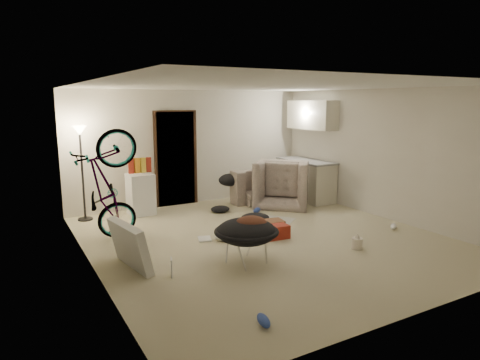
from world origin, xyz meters
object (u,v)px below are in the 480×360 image
saucer_chair (246,237)px  juicer (357,242)px  bicycle (107,212)px  tv_box (130,246)px  floor_lamp (81,153)px  mini_fridge (141,194)px  kitchen_counter (306,180)px  drink_case_a (271,227)px  drink_case_b (276,231)px  sofa (266,187)px  armchair (284,187)px

saucer_chair → juicer: bearing=-10.1°
bicycle → tv_box: 1.32m
floor_lamp → mini_fridge: floor_lamp is taller
kitchen_counter → juicer: bearing=-114.8°
tv_box → juicer: bearing=-25.0°
mini_fridge → juicer: mini_fridge is taller
drink_case_a → drink_case_b: drink_case_a is taller
sofa → floor_lamp: bearing=-0.3°
saucer_chair → juicer: (1.80, -0.32, -0.28)m
floor_lamp → armchair: bearing=-11.1°
mini_fridge → drink_case_a: bearing=-57.4°
tv_box → juicer: size_ratio=3.93×
sofa → tv_box: tv_box is taller
drink_case_a → juicer: (0.72, -1.31, -0.01)m
kitchen_counter → sofa: bearing=150.5°
bicycle → tv_box: bearing=-179.7°
bicycle → sofa: bearing=-71.1°
armchair → juicer: bearing=119.2°
saucer_chair → drink_case_a: (1.09, 0.99, -0.27)m
bicycle → mini_fridge: bicycle is taller
floor_lamp → drink_case_a: (2.66, -2.48, -1.19)m
sofa → mini_fridge: 2.96m
armchair → tv_box: bearing=69.8°
mini_fridge → sofa: bearing=-3.0°
floor_lamp → tv_box: size_ratio=1.87×
saucer_chair → armchair: bearing=46.6°
mini_fridge → armchair: bearing=-14.1°
kitchen_counter → saucer_chair: bearing=-139.1°
bicycle → drink_case_a: size_ratio=4.64×
floor_lamp → sofa: size_ratio=0.94×
armchair → tv_box: armchair is taller
drink_case_b → kitchen_counter: bearing=47.2°
kitchen_counter → armchair: bearing=-168.1°
mini_fridge → saucer_chair: size_ratio=0.91×
mini_fridge → drink_case_b: (1.51, -2.63, -0.30)m
drink_case_b → bicycle: bearing=158.4°
sofa → juicer: (-0.66, -3.60, -0.18)m
bicycle → saucer_chair: size_ratio=2.06×
drink_case_a → bicycle: bearing=167.2°
kitchen_counter → tv_box: 5.21m
kitchen_counter → drink_case_a: 2.86m
sofa → saucer_chair: (-2.46, -3.27, 0.10)m
sofa → drink_case_a: sofa is taller
kitchen_counter → saucer_chair: size_ratio=1.65×
sofa → juicer: sofa is taller
floor_lamp → saucer_chair: 3.92m
saucer_chair → drink_case_b: size_ratio=2.34×
mini_fridge → juicer: bearing=-59.1°
saucer_chair → kitchen_counter: bearing=40.9°
kitchen_counter → drink_case_b: kitchen_counter is taller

